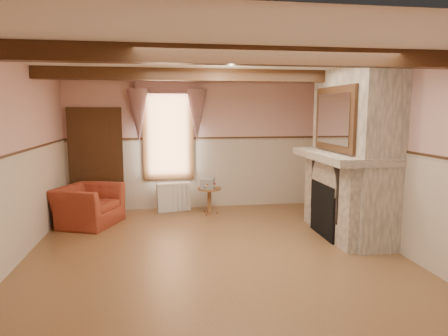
{
  "coord_description": "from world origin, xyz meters",
  "views": [
    {
      "loc": [
        -0.71,
        -5.62,
        2.1
      ],
      "look_at": [
        0.27,
        0.8,
        1.17
      ],
      "focal_mm": 32.0,
      "sensor_mm": 36.0,
      "label": 1
    }
  ],
  "objects": [
    {
      "name": "floor",
      "position": [
        0.0,
        0.0,
        0.0
      ],
      "size": [
        5.5,
        6.0,
        0.01
      ],
      "primitive_type": "cube",
      "color": "brown",
      "rests_on": "ground"
    },
    {
      "name": "ceiling",
      "position": [
        0.0,
        0.0,
        2.8
      ],
      "size": [
        5.5,
        6.0,
        0.01
      ],
      "primitive_type": "cube",
      "color": "silver",
      "rests_on": "wall_back"
    },
    {
      "name": "wall_back",
      "position": [
        0.0,
        3.0,
        1.4
      ],
      "size": [
        5.5,
        0.02,
        2.8
      ],
      "primitive_type": "cube",
      "color": "tan",
      "rests_on": "floor"
    },
    {
      "name": "wall_front",
      "position": [
        0.0,
        -3.0,
        1.4
      ],
      "size": [
        5.5,
        0.02,
        2.8
      ],
      "primitive_type": "cube",
      "color": "tan",
      "rests_on": "floor"
    },
    {
      "name": "wall_left",
      "position": [
        -2.75,
        0.0,
        1.4
      ],
      "size": [
        0.02,
        6.0,
        2.8
      ],
      "primitive_type": "cube",
      "color": "tan",
      "rests_on": "floor"
    },
    {
      "name": "wall_right",
      "position": [
        2.75,
        0.0,
        1.4
      ],
      "size": [
        0.02,
        6.0,
        2.8
      ],
      "primitive_type": "cube",
      "color": "tan",
      "rests_on": "floor"
    },
    {
      "name": "wainscot",
      "position": [
        0.0,
        0.0,
        0.75
      ],
      "size": [
        5.5,
        6.0,
        1.5
      ],
      "primitive_type": null,
      "color": "beige",
      "rests_on": "floor"
    },
    {
      "name": "chair_rail",
      "position": [
        0.0,
        0.0,
        1.5
      ],
      "size": [
        5.5,
        6.0,
        0.08
      ],
      "primitive_type": null,
      "color": "black",
      "rests_on": "wainscot"
    },
    {
      "name": "firebox",
      "position": [
        2.0,
        0.6,
        0.45
      ],
      "size": [
        0.2,
        0.95,
        0.9
      ],
      "primitive_type": "cube",
      "color": "black",
      "rests_on": "floor"
    },
    {
      "name": "armchair",
      "position": [
        -2.11,
        1.9,
        0.36
      ],
      "size": [
        1.33,
        1.4,
        0.73
      ],
      "primitive_type": "imported",
      "rotation": [
        0.0,
        0.0,
        1.18
      ],
      "color": "maroon",
      "rests_on": "floor"
    },
    {
      "name": "side_table",
      "position": [
        0.2,
        2.32,
        0.28
      ],
      "size": [
        0.62,
        0.62,
        0.55
      ],
      "primitive_type": "cylinder",
      "rotation": [
        0.0,
        0.0,
        -0.38
      ],
      "color": "brown",
      "rests_on": "floor"
    },
    {
      "name": "book_stack",
      "position": [
        0.16,
        2.29,
        0.65
      ],
      "size": [
        0.33,
        0.37,
        0.2
      ],
      "primitive_type": "cube",
      "rotation": [
        0.0,
        0.0,
        -0.23
      ],
      "color": "#B7AD8C",
      "rests_on": "side_table"
    },
    {
      "name": "radiator",
      "position": [
        -0.51,
        2.7,
        0.3
      ],
      "size": [
        0.72,
        0.29,
        0.6
      ],
      "primitive_type": "cube",
      "rotation": [
        0.0,
        0.0,
        0.17
      ],
      "color": "silver",
      "rests_on": "floor"
    },
    {
      "name": "bowl",
      "position": [
        2.24,
        0.49,
        1.47
      ],
      "size": [
        0.38,
        0.38,
        0.09
      ],
      "primitive_type": "imported",
      "color": "brown",
      "rests_on": "mantel"
    },
    {
      "name": "mantel_clock",
      "position": [
        2.24,
        1.14,
        1.52
      ],
      "size": [
        0.14,
        0.24,
        0.2
      ],
      "primitive_type": "cube",
      "color": "black",
      "rests_on": "mantel"
    },
    {
      "name": "oil_lamp",
      "position": [
        2.24,
        0.81,
        1.56
      ],
      "size": [
        0.11,
        0.11,
        0.28
      ],
      "primitive_type": "cylinder",
      "color": "gold",
      "rests_on": "mantel"
    },
    {
      "name": "candle_red",
      "position": [
        2.24,
        -0.19,
        1.5
      ],
      "size": [
        0.06,
        0.06,
        0.16
      ],
      "primitive_type": "cylinder",
      "color": "#A41429",
      "rests_on": "mantel"
    },
    {
      "name": "jar_yellow",
      "position": [
        2.24,
        0.09,
        1.48
      ],
      "size": [
        0.06,
        0.06,
        0.12
      ],
      "primitive_type": "cylinder",
      "color": "yellow",
      "rests_on": "mantel"
    },
    {
      "name": "fireplace",
      "position": [
        2.42,
        0.6,
        1.4
      ],
      "size": [
        0.85,
        2.0,
        2.8
      ],
      "primitive_type": "cube",
      "color": "gray",
      "rests_on": "floor"
    },
    {
      "name": "mantel",
      "position": [
        2.24,
        0.6,
        1.36
      ],
      "size": [
        1.05,
        2.05,
        0.12
      ],
      "primitive_type": "cube",
      "color": "gray",
      "rests_on": "fireplace"
    },
    {
      "name": "overmantel_mirror",
      "position": [
        2.06,
        0.6,
        1.97
      ],
      "size": [
        0.06,
        1.44,
        1.04
      ],
      "primitive_type": "cube",
      "color": "silver",
      "rests_on": "fireplace"
    },
    {
      "name": "door",
      "position": [
        -2.1,
        2.94,
        1.05
      ],
      "size": [
        1.1,
        0.1,
        2.1
      ],
      "primitive_type": "cube",
      "color": "black",
      "rests_on": "floor"
    },
    {
      "name": "window",
      "position": [
        -0.6,
        2.97,
        1.65
      ],
      "size": [
        1.06,
        0.08,
        2.02
      ],
      "primitive_type": "cube",
      "color": "white",
      "rests_on": "wall_back"
    },
    {
      "name": "window_drapes",
      "position": [
        -0.6,
        2.88,
        2.25
      ],
      "size": [
        1.3,
        0.14,
        1.4
      ],
      "primitive_type": "cube",
      "color": "gray",
      "rests_on": "wall_back"
    },
    {
      "name": "ceiling_beam_front",
      "position": [
        0.0,
        -1.2,
        2.7
      ],
      "size": [
        5.5,
        0.18,
        0.2
      ],
      "primitive_type": "cube",
      "color": "black",
      "rests_on": "ceiling"
    },
    {
      "name": "ceiling_beam_back",
      "position": [
        0.0,
        1.2,
        2.7
      ],
      "size": [
        5.5,
        0.18,
        0.2
      ],
      "primitive_type": "cube",
      "color": "black",
      "rests_on": "ceiling"
    }
  ]
}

